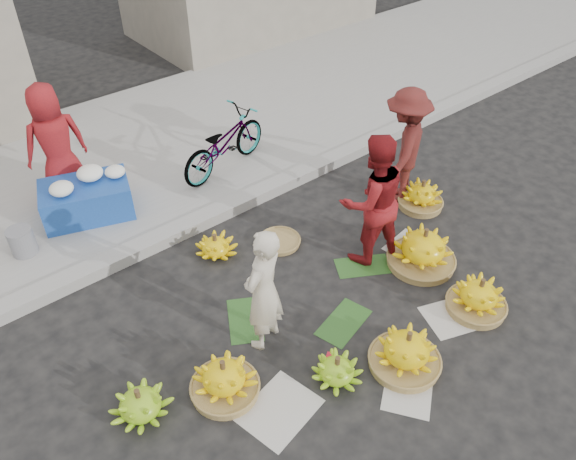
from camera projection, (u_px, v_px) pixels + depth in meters
ground at (338, 308)px, 6.20m from camera, size 80.00×80.00×0.00m
curb at (225, 209)px, 7.47m from camera, size 40.00×0.25×0.15m
sidewalk at (149, 147)px, 8.75m from camera, size 40.00×4.00×0.12m
newspaper_scatter at (391, 352)px, 5.72m from camera, size 3.20×1.80×0.00m
banana_leaves at (319, 301)px, 6.27m from camera, size 2.00×1.00×0.00m
banana_bunch_0 at (224, 379)px, 5.24m from camera, size 0.72×0.72×0.45m
banana_bunch_1 at (337, 370)px, 5.40m from camera, size 0.49×0.49×0.31m
banana_bunch_2 at (406, 351)px, 5.47m from camera, size 0.81×0.81×0.48m
banana_bunch_3 at (478, 297)px, 6.07m from camera, size 0.73×0.73×0.44m
banana_bunch_4 at (423, 249)px, 6.61m from camera, size 0.87×0.87×0.53m
banana_bunch_5 at (422, 196)px, 7.55m from camera, size 0.59×0.59×0.42m
banana_bunch_6 at (140, 403)px, 5.09m from camera, size 0.66×0.66×0.34m
banana_bunch_7 at (215, 246)px, 6.81m from camera, size 0.49×0.49×0.31m
basket_spare at (280, 241)px, 7.03m from camera, size 0.52×0.52×0.06m
incense_stack at (328, 364)px, 5.55m from camera, size 0.23×0.18×0.09m
vendor_cream at (264, 291)px, 5.41m from camera, size 0.61×0.51×1.43m
vendor_red at (372, 200)px, 6.36m from camera, size 0.95×0.83×1.65m
man_striped at (404, 147)px, 7.32m from camera, size 1.20×1.03×1.61m
flower_table at (87, 197)px, 7.17m from camera, size 1.25×1.00×0.63m
grey_bucket at (22, 241)px, 6.63m from camera, size 0.30×0.30×0.34m
flower_vendor at (55, 144)px, 7.16m from camera, size 0.82×0.57×1.60m
bicycle at (224, 143)px, 7.91m from camera, size 0.93×1.69×0.84m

